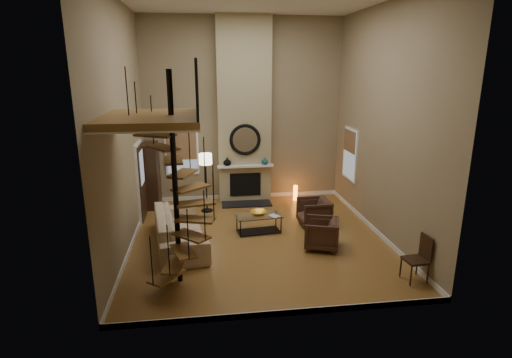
{
  "coord_description": "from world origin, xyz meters",
  "views": [
    {
      "loc": [
        -1.28,
        -9.11,
        4.05
      ],
      "look_at": [
        0.0,
        0.4,
        1.4
      ],
      "focal_mm": 28.54,
      "sensor_mm": 36.0,
      "label": 1
    }
  ],
  "objects": [
    {
      "name": "baseboard_back",
      "position": [
        0.0,
        3.24,
        0.06
      ],
      "size": [
        6.0,
        0.02,
        0.12
      ],
      "primitive_type": "cube",
      "color": "white",
      "rests_on": "ground"
    },
    {
      "name": "chimney_breast",
      "position": [
        0.0,
        3.06,
        2.75
      ],
      "size": [
        1.6,
        0.38,
        5.5
      ],
      "primitive_type": "cube",
      "color": "tan",
      "rests_on": "ground"
    },
    {
      "name": "loft",
      "position": [
        -2.04,
        -1.8,
        3.24
      ],
      "size": [
        1.7,
        2.2,
        1.09
      ],
      "color": "olive",
      "rests_on": "left_wall"
    },
    {
      "name": "mantel",
      "position": [
        0.0,
        2.78,
        1.15
      ],
      "size": [
        1.7,
        0.18,
        0.06
      ],
      "primitive_type": "cube",
      "color": "white",
      "rests_on": "chimney_breast"
    },
    {
      "name": "book",
      "position": [
        0.42,
        0.25,
        0.46
      ],
      "size": [
        0.31,
        0.33,
        0.03
      ],
      "primitive_type": "imported",
      "rotation": [
        0.0,
        0.0,
        0.56
      ],
      "color": "gray",
      "rests_on": "coffee_table"
    },
    {
      "name": "spiral_stair",
      "position": [
        -1.78,
        -1.79,
        1.78
      ],
      "size": [
        1.47,
        1.47,
        4.06
      ],
      "color": "black",
      "rests_on": "ground"
    },
    {
      "name": "bowl",
      "position": [
        0.07,
        0.45,
        0.5
      ],
      "size": [
        0.41,
        0.41,
        0.1
      ],
      "primitive_type": "imported",
      "color": "gold",
      "rests_on": "coffee_table"
    },
    {
      "name": "firebox",
      "position": [
        0.0,
        2.86,
        0.55
      ],
      "size": [
        0.95,
        0.02,
        0.72
      ],
      "primitive_type": "cube",
      "color": "black",
      "rests_on": "chimney_breast"
    },
    {
      "name": "armchair_near",
      "position": [
        1.65,
        0.68,
        0.35
      ],
      "size": [
        0.82,
        0.8,
        0.72
      ],
      "primitive_type": "imported",
      "rotation": [
        0.0,
        0.0,
        -1.52
      ],
      "color": "#472C21",
      "rests_on": "ground"
    },
    {
      "name": "armchair_far",
      "position": [
        1.44,
        -0.74,
        0.35
      ],
      "size": [
        0.96,
        0.95,
        0.7
      ],
      "primitive_type": "imported",
      "rotation": [
        0.0,
        0.0,
        -1.89
      ],
      "color": "#472C21",
      "rests_on": "ground"
    },
    {
      "name": "vase_right",
      "position": [
        0.6,
        2.82,
        1.28
      ],
      "size": [
        0.2,
        0.2,
        0.21
      ],
      "primitive_type": "imported",
      "color": "#164850",
      "rests_on": "mantel"
    },
    {
      "name": "mirror_frame",
      "position": [
        0.0,
        2.84,
        1.95
      ],
      "size": [
        0.94,
        0.1,
        0.94
      ],
      "primitive_type": "torus",
      "rotation": [
        1.57,
        0.0,
        0.0
      ],
      "color": "black",
      "rests_on": "chimney_breast"
    },
    {
      "name": "left_wall",
      "position": [
        -3.0,
        0.0,
        2.75
      ],
      "size": [
        0.02,
        6.5,
        5.5
      ],
      "primitive_type": "cube",
      "color": "#907E5D",
      "rests_on": "ground"
    },
    {
      "name": "hutch",
      "position": [
        -2.78,
        2.78,
        0.95
      ],
      "size": [
        0.41,
        0.87,
        1.95
      ],
      "primitive_type": "cube",
      "color": "#311C10",
      "rests_on": "ground"
    },
    {
      "name": "entry_door",
      "position": [
        -2.95,
        1.8,
        1.05
      ],
      "size": [
        0.1,
        1.05,
        2.16
      ],
      "color": "white",
      "rests_on": "ground"
    },
    {
      "name": "baseboard_left",
      "position": [
        -2.99,
        0.0,
        0.06
      ],
      "size": [
        0.02,
        6.5,
        0.12
      ],
      "primitive_type": "cube",
      "color": "white",
      "rests_on": "ground"
    },
    {
      "name": "front_wall",
      "position": [
        0.0,
        -3.25,
        2.75
      ],
      "size": [
        6.0,
        0.02,
        5.5
      ],
      "primitive_type": "cube",
      "color": "#907E5D",
      "rests_on": "ground"
    },
    {
      "name": "back_wall",
      "position": [
        0.0,
        3.25,
        2.75
      ],
      "size": [
        6.0,
        0.02,
        5.5
      ],
      "primitive_type": "cube",
      "color": "#907E5D",
      "rests_on": "ground"
    },
    {
      "name": "floor_lamp",
      "position": [
        -1.2,
        2.15,
        1.41
      ],
      "size": [
        0.38,
        0.38,
        1.7
      ],
      "color": "black",
      "rests_on": "ground"
    },
    {
      "name": "hearth",
      "position": [
        0.0,
        2.57,
        0.02
      ],
      "size": [
        1.5,
        0.6,
        0.04
      ],
      "primitive_type": "cube",
      "color": "black",
      "rests_on": "ground"
    },
    {
      "name": "baseboard_right",
      "position": [
        2.99,
        0.0,
        0.06
      ],
      "size": [
        0.02,
        6.5,
        0.12
      ],
      "primitive_type": "cube",
      "color": "white",
      "rests_on": "ground"
    },
    {
      "name": "window_back",
      "position": [
        -1.9,
        3.22,
        1.62
      ],
      "size": [
        1.02,
        0.06,
        1.52
      ],
      "color": "white",
      "rests_on": "back_wall"
    },
    {
      "name": "coffee_table",
      "position": [
        0.07,
        0.4,
        0.28
      ],
      "size": [
        1.21,
        0.7,
        0.44
      ],
      "color": "silver",
      "rests_on": "ground"
    },
    {
      "name": "ground",
      "position": [
        0.0,
        0.0,
        -0.01
      ],
      "size": [
        6.0,
        6.5,
        0.01
      ],
      "primitive_type": "cube",
      "color": "#AA7836",
      "rests_on": "ground"
    },
    {
      "name": "mirror_disc",
      "position": [
        0.0,
        2.85,
        1.95
      ],
      "size": [
        0.8,
        0.01,
        0.8
      ],
      "primitive_type": "cylinder",
      "rotation": [
        1.57,
        0.0,
        0.0
      ],
      "color": "white",
      "rests_on": "chimney_breast"
    },
    {
      "name": "right_wall",
      "position": [
        3.0,
        0.0,
        2.75
      ],
      "size": [
        0.02,
        6.5,
        5.5
      ],
      "primitive_type": "cube",
      "color": "#907E5D",
      "rests_on": "ground"
    },
    {
      "name": "vase_left",
      "position": [
        -0.55,
        2.82,
        1.3
      ],
      "size": [
        0.24,
        0.24,
        0.25
      ],
      "primitive_type": "imported",
      "color": "black",
      "rests_on": "mantel"
    },
    {
      "name": "sofa",
      "position": [
        -1.89,
        -0.09,
        0.4
      ],
      "size": [
        1.41,
        2.78,
        0.78
      ],
      "primitive_type": "imported",
      "rotation": [
        0.0,
        0.0,
        1.71
      ],
      "color": "tan",
      "rests_on": "ground"
    },
    {
      "name": "side_chair",
      "position": [
        2.82,
        -2.42,
        0.53
      ],
      "size": [
        0.45,
        0.43,
        0.92
      ],
      "color": "#311C10",
      "rests_on": "ground"
    },
    {
      "name": "accent_lamp",
      "position": [
        1.56,
        2.76,
        0.25
      ],
      "size": [
        0.13,
        0.13,
        0.47
      ],
      "primitive_type": "cylinder",
      "color": "orange",
      "rests_on": "ground"
    },
    {
      "name": "baseboard_front",
      "position": [
        0.0,
        -3.24,
        0.06
      ],
      "size": [
        6.0,
        0.02,
        0.12
      ],
      "primitive_type": "cube",
      "color": "white",
      "rests_on": "ground"
    },
    {
      "name": "window_right",
      "position": [
        2.97,
        2.0,
        1.63
      ],
      "size": [
        0.06,
        1.02,
        1.52
      ],
      "color": "white",
      "rests_on": "right_wall"
    }
  ]
}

